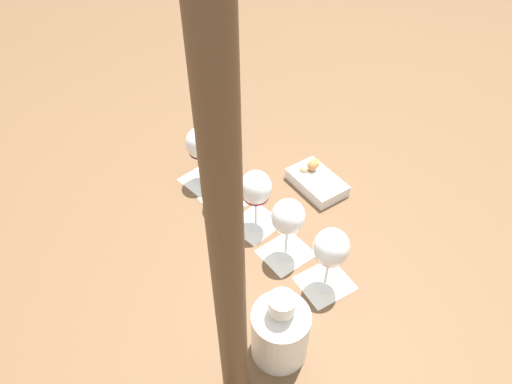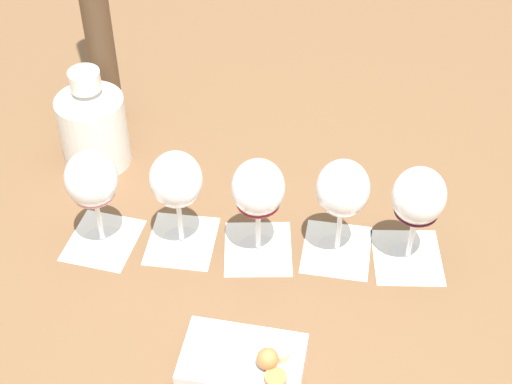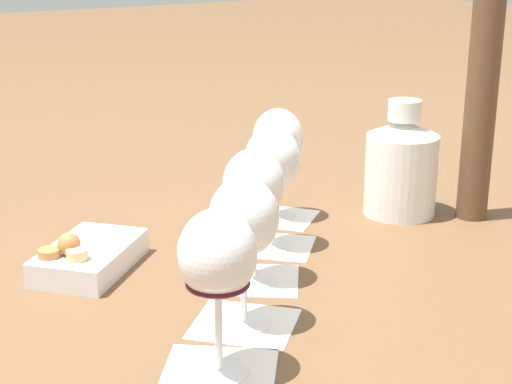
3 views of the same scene
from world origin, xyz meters
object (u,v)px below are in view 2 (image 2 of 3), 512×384
at_px(wine_glass_2, 256,193).
at_px(ceramic_vase, 93,124).
at_px(wine_glass_1, 176,184).
at_px(wine_glass_0, 92,183).
at_px(wine_glass_4, 418,200).
at_px(wine_glass_3, 342,192).
at_px(snack_dish, 245,362).

distance_m(wine_glass_2, ceramic_vase, 0.35).
bearing_deg(ceramic_vase, wine_glass_1, -0.66).
bearing_deg(wine_glass_1, wine_glass_0, -130.27).
xyz_separation_m(wine_glass_0, wine_glass_4, (0.32, 0.34, 0.00)).
bearing_deg(wine_glass_3, wine_glass_1, -134.05).
distance_m(wine_glass_4, ceramic_vase, 0.55).
bearing_deg(ceramic_vase, wine_glass_0, -29.52).
relative_size(wine_glass_2, wine_glass_4, 1.00).
distance_m(wine_glass_0, snack_dish, 0.34).
distance_m(wine_glass_1, wine_glass_4, 0.35).
bearing_deg(wine_glass_0, wine_glass_2, 45.30).
height_order(wine_glass_0, wine_glass_3, same).
height_order(wine_glass_0, snack_dish, wine_glass_0).
bearing_deg(wine_glass_3, wine_glass_0, -132.77).
bearing_deg(wine_glass_0, wine_glass_3, 47.23).
bearing_deg(wine_glass_2, wine_glass_1, -139.36).
distance_m(wine_glass_0, wine_glass_2, 0.24).
xyz_separation_m(wine_glass_2, wine_glass_4, (0.16, 0.17, 0.00)).
bearing_deg(snack_dish, wine_glass_0, -176.51).
relative_size(wine_glass_1, wine_glass_3, 1.00).
bearing_deg(wine_glass_4, wine_glass_2, -133.26).
height_order(wine_glass_2, ceramic_vase, ceramic_vase).
relative_size(wine_glass_2, wine_glass_3, 1.00).
height_order(wine_glass_1, ceramic_vase, ceramic_vase).
distance_m(wine_glass_3, wine_glass_4, 0.11).
bearing_deg(snack_dish, ceramic_vase, 171.23).
distance_m(wine_glass_1, wine_glass_2, 0.12).
bearing_deg(ceramic_vase, wine_glass_2, 12.19).
height_order(wine_glass_0, wine_glass_4, same).
bearing_deg(wine_glass_1, wine_glass_2, 40.64).
distance_m(wine_glass_2, wine_glass_4, 0.23).
distance_m(wine_glass_1, ceramic_vase, 0.25).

